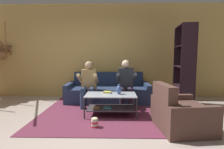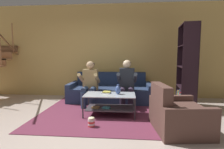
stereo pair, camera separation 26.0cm
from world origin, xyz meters
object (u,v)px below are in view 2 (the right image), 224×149
at_px(couch, 110,92).
at_px(person_seated_right, 127,82).
at_px(armchair, 177,115).
at_px(vase, 118,90).
at_px(popcorn_tub, 91,122).
at_px(coffee_table, 109,101).
at_px(book_stack, 106,92).
at_px(person_seated_left, 90,82).
at_px(bookshelf, 187,80).

height_order(couch, person_seated_right, person_seated_right).
bearing_deg(armchair, vase, 145.65).
relative_size(couch, armchair, 2.25).
relative_size(couch, popcorn_tub, 12.55).
distance_m(coffee_table, book_stack, 0.22).
height_order(book_stack, armchair, armchair).
distance_m(book_stack, armchair, 1.56).
distance_m(vase, popcorn_tub, 0.96).
height_order(coffee_table, vase, vase).
bearing_deg(person_seated_left, person_seated_right, 0.17).
distance_m(person_seated_right, bookshelf, 1.52).
xyz_separation_m(couch, vase, (0.29, -1.23, 0.30)).
relative_size(vase, book_stack, 1.00).
relative_size(coffee_table, bookshelf, 0.53).
height_order(vase, bookshelf, bookshelf).
bearing_deg(person_seated_right, vase, -105.50).
bearing_deg(person_seated_left, coffee_table, -50.43).
distance_m(couch, book_stack, 1.18).
height_order(coffee_table, bookshelf, bookshelf).
relative_size(vase, popcorn_tub, 1.13).
relative_size(person_seated_right, vase, 5.66).
relative_size(person_seated_right, bookshelf, 0.58).
bearing_deg(bookshelf, person_seated_right, -176.98).
height_order(person_seated_right, vase, person_seated_right).
bearing_deg(person_seated_right, person_seated_left, -179.83).
bearing_deg(vase, armchair, -34.35).
distance_m(couch, person_seated_right, 0.82).
bearing_deg(bookshelf, vase, -155.93).
bearing_deg(popcorn_tub, person_seated_right, 65.26).
bearing_deg(couch, person_seated_left, -130.76).
xyz_separation_m(person_seated_left, vase, (0.77, -0.68, -0.06)).
bearing_deg(person_seated_right, coffee_table, -117.75).
xyz_separation_m(coffee_table, popcorn_tub, (-0.26, -0.67, -0.22)).
relative_size(person_seated_right, armchair, 1.15).
height_order(vase, armchair, armchair).
distance_m(person_seated_left, armchair, 2.33).
bearing_deg(book_stack, coffee_table, -52.79).
height_order(couch, armchair, same).
distance_m(person_seated_left, person_seated_right, 0.96).
xyz_separation_m(couch, person_seated_left, (-0.48, -0.55, 0.36)).
distance_m(bookshelf, popcorn_tub, 2.67).
distance_m(person_seated_left, bookshelf, 2.47).
xyz_separation_m(couch, person_seated_right, (0.48, -0.55, 0.38)).
xyz_separation_m(vase, armchair, (1.06, -0.73, -0.29)).
relative_size(vase, bookshelf, 0.10).
bearing_deg(person_seated_right, couch, 130.91).
relative_size(book_stack, popcorn_tub, 1.13).
distance_m(book_stack, popcorn_tub, 0.89).
relative_size(couch, book_stack, 11.09).
relative_size(book_stack, armchair, 0.20).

